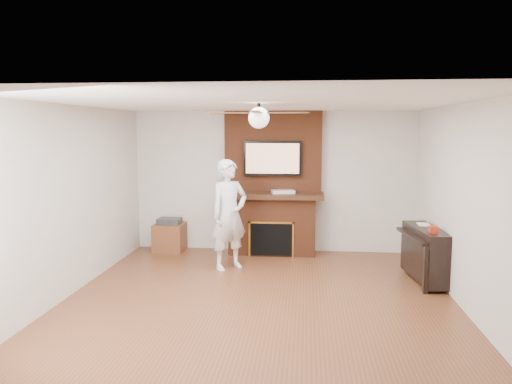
# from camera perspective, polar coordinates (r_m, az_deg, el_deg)

# --- Properties ---
(room_shell) EXTENTS (5.36, 5.86, 2.86)m
(room_shell) POSITION_cam_1_polar(r_m,az_deg,el_deg) (6.22, 0.32, -1.43)
(room_shell) COLOR #592F1A
(room_shell) RESTS_ON ground
(fireplace) EXTENTS (1.78, 0.64, 2.50)m
(fireplace) POSITION_cam_1_polar(r_m,az_deg,el_deg) (8.77, 1.90, -0.59)
(fireplace) COLOR brown
(fireplace) RESTS_ON ground
(tv) EXTENTS (1.00, 0.08, 0.60)m
(tv) POSITION_cam_1_polar(r_m,az_deg,el_deg) (8.66, 1.90, 3.86)
(tv) COLOR black
(tv) RESTS_ON fireplace
(ceiling_fan) EXTENTS (1.21, 1.21, 0.31)m
(ceiling_fan) POSITION_cam_1_polar(r_m,az_deg,el_deg) (6.15, 0.33, 8.58)
(ceiling_fan) COLOR black
(ceiling_fan) RESTS_ON room_shell
(person) EXTENTS (0.75, 0.73, 1.72)m
(person) POSITION_cam_1_polar(r_m,az_deg,el_deg) (7.78, -3.07, -2.60)
(person) COLOR silver
(person) RESTS_ON ground
(side_table) EXTENTS (0.52, 0.52, 0.60)m
(side_table) POSITION_cam_1_polar(r_m,az_deg,el_deg) (9.14, -9.84, -4.96)
(side_table) COLOR brown
(side_table) RESTS_ON ground
(piano) EXTENTS (0.58, 1.23, 0.87)m
(piano) POSITION_cam_1_polar(r_m,az_deg,el_deg) (7.60, 18.85, -6.60)
(piano) COLOR black
(piano) RESTS_ON ground
(cable_box) EXTENTS (0.43, 0.31, 0.06)m
(cable_box) POSITION_cam_1_polar(r_m,az_deg,el_deg) (8.65, 3.10, 0.05)
(cable_box) COLOR silver
(cable_box) RESTS_ON fireplace
(candle_orange) EXTENTS (0.07, 0.07, 0.11)m
(candle_orange) POSITION_cam_1_polar(r_m,az_deg,el_deg) (8.75, 1.10, -6.89)
(candle_orange) COLOR #C08A16
(candle_orange) RESTS_ON ground
(candle_green) EXTENTS (0.07, 0.07, 0.08)m
(candle_green) POSITION_cam_1_polar(r_m,az_deg,el_deg) (8.78, 1.59, -6.95)
(candle_green) COLOR #327E35
(candle_green) RESTS_ON ground
(candle_cream) EXTENTS (0.08, 0.08, 0.11)m
(candle_cream) POSITION_cam_1_polar(r_m,az_deg,el_deg) (8.76, 1.98, -6.87)
(candle_cream) COLOR #BFAD98
(candle_cream) RESTS_ON ground
(candle_blue) EXTENTS (0.06, 0.06, 0.07)m
(candle_blue) POSITION_cam_1_polar(r_m,az_deg,el_deg) (8.72, 3.04, -7.06)
(candle_blue) COLOR teal
(candle_blue) RESTS_ON ground
(candle_orange_extra) EXTENTS (0.07, 0.07, 0.11)m
(candle_orange_extra) POSITION_cam_1_polar(r_m,az_deg,el_deg) (8.73, 3.37, -6.94)
(candle_orange_extra) COLOR #A8C617
(candle_orange_extra) RESTS_ON ground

